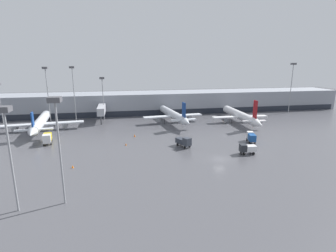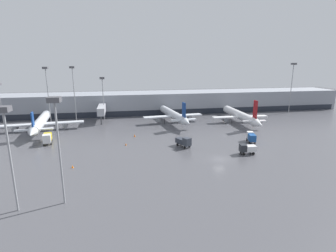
# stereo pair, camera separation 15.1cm
# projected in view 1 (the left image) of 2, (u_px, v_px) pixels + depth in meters

# --- Properties ---
(ground_plane) EXTENTS (320.00, 320.00, 0.00)m
(ground_plane) POSITION_uv_depth(u_px,v_px,m) (220.00, 159.00, 61.50)
(ground_plane) COLOR #4C4C51
(terminal_building) EXTENTS (160.00, 29.78, 9.00)m
(terminal_building) POSITION_uv_depth(u_px,v_px,m) (169.00, 102.00, 119.49)
(terminal_building) COLOR gray
(terminal_building) RESTS_ON ground_plane
(parked_jet_0) EXTENTS (27.42, 34.03, 8.28)m
(parked_jet_0) POSITION_uv_depth(u_px,v_px,m) (40.00, 123.00, 86.35)
(parked_jet_0) COLOR silver
(parked_jet_0) RESTS_ON ground_plane
(parked_jet_1) EXTENTS (21.08, 33.88, 9.93)m
(parked_jet_1) POSITION_uv_depth(u_px,v_px,m) (240.00, 115.00, 98.44)
(parked_jet_1) COLOR white
(parked_jet_1) RESTS_ON ground_plane
(parked_jet_2) EXTENTS (22.61, 32.74, 9.21)m
(parked_jet_2) POSITION_uv_depth(u_px,v_px,m) (173.00, 115.00, 97.68)
(parked_jet_2) COLOR silver
(parked_jet_2) RESTS_ON ground_plane
(service_truck_0) EXTENTS (3.65, 5.22, 2.80)m
(service_truck_0) POSITION_uv_depth(u_px,v_px,m) (184.00, 141.00, 70.18)
(service_truck_0) COLOR #2D333D
(service_truck_0) RESTS_ON ground_plane
(service_truck_1) EXTENTS (2.67, 4.71, 2.74)m
(service_truck_1) POSITION_uv_depth(u_px,v_px,m) (251.00, 137.00, 74.22)
(service_truck_1) COLOR #19478C
(service_truck_1) RESTS_ON ground_plane
(service_truck_2) EXTENTS (4.10, 2.26, 2.48)m
(service_truck_2) POSITION_uv_depth(u_px,v_px,m) (247.00, 148.00, 64.74)
(service_truck_2) COLOR silver
(service_truck_2) RESTS_ON ground_plane
(service_truck_3) EXTENTS (3.00, 6.13, 2.96)m
(service_truck_3) POSITION_uv_depth(u_px,v_px,m) (47.00, 138.00, 73.06)
(service_truck_3) COLOR gold
(service_truck_3) RESTS_ON ground_plane
(traffic_cone_0) EXTENTS (0.47, 0.47, 0.58)m
(traffic_cone_0) POSITION_uv_depth(u_px,v_px,m) (73.00, 167.00, 56.40)
(traffic_cone_0) COLOR orange
(traffic_cone_0) RESTS_ON ground_plane
(traffic_cone_1) EXTENTS (0.41, 0.41, 0.79)m
(traffic_cone_1) POSITION_uv_depth(u_px,v_px,m) (223.00, 120.00, 101.59)
(traffic_cone_1) COLOR orange
(traffic_cone_1) RESTS_ON ground_plane
(traffic_cone_2) EXTENTS (0.44, 0.44, 0.59)m
(traffic_cone_2) POSITION_uv_depth(u_px,v_px,m) (126.00, 144.00, 71.71)
(traffic_cone_2) COLOR orange
(traffic_cone_2) RESTS_ON ground_plane
(traffic_cone_3) EXTENTS (0.50, 0.50, 0.77)m
(traffic_cone_3) POSITION_uv_depth(u_px,v_px,m) (135.00, 135.00, 79.97)
(traffic_cone_3) COLOR orange
(traffic_cone_3) RESTS_ON ground_plane
(apron_light_mast_0) EXTENTS (1.80, 1.80, 16.68)m
(apron_light_mast_0) POSITION_uv_depth(u_px,v_px,m) (102.00, 86.00, 100.25)
(apron_light_mast_0) COLOR gray
(apron_light_mast_0) RESTS_ON ground_plane
(apron_light_mast_1) EXTENTS (1.80, 1.80, 17.25)m
(apron_light_mast_1) POSITION_uv_depth(u_px,v_px,m) (57.00, 120.00, 39.15)
(apron_light_mast_1) COLOR gray
(apron_light_mast_1) RESTS_ON ground_plane
(apron_light_mast_3) EXTENTS (1.80, 1.80, 21.84)m
(apron_light_mast_3) POSITION_uv_depth(u_px,v_px,m) (292.00, 75.00, 114.16)
(apron_light_mast_3) COLOR gray
(apron_light_mast_3) RESTS_ON ground_plane
(apron_light_mast_5) EXTENTS (1.80, 1.80, 20.72)m
(apron_light_mast_5) POSITION_uv_depth(u_px,v_px,m) (73.00, 79.00, 98.47)
(apron_light_mast_5) COLOR gray
(apron_light_mast_5) RESTS_ON ground_plane
(apron_light_mast_6) EXTENTS (1.80, 1.80, 16.23)m
(apron_light_mast_6) POSITION_uv_depth(u_px,v_px,m) (6.00, 129.00, 37.17)
(apron_light_mast_6) COLOR gray
(apron_light_mast_6) RESTS_ON ground_plane
(apron_light_mast_7) EXTENTS (1.80, 1.80, 20.56)m
(apron_light_mast_7) POSITION_uv_depth(u_px,v_px,m) (46.00, 80.00, 95.06)
(apron_light_mast_7) COLOR gray
(apron_light_mast_7) RESTS_ON ground_plane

